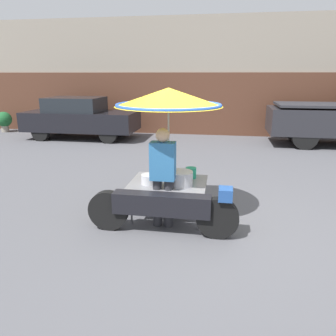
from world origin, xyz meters
TOP-DOWN VIEW (x-y plane):
  - ground_plane at (0.00, 0.00)m, footprint 36.00×36.00m
  - shopfront_building at (0.00, 9.30)m, footprint 28.00×2.06m
  - vendor_motorcycle_cart at (-0.57, 0.21)m, footprint 2.29×1.69m
  - vendor_person at (-0.61, -0.06)m, footprint 0.38×0.22m
  - parked_car at (-5.01, 6.74)m, footprint 4.14×1.72m
  - potted_plant at (-8.76, 7.54)m, footprint 0.62×0.62m

SIDE VIEW (x-z plane):
  - ground_plane at x=0.00m, z-range 0.00..0.00m
  - potted_plant at x=-8.76m, z-range 0.07..0.91m
  - parked_car at x=-5.01m, z-range 0.02..1.54m
  - vendor_person at x=-0.61m, z-range 0.09..1.67m
  - vendor_motorcycle_cart at x=-0.57m, z-range 0.49..2.63m
  - shopfront_building at x=0.00m, z-range -0.01..4.44m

